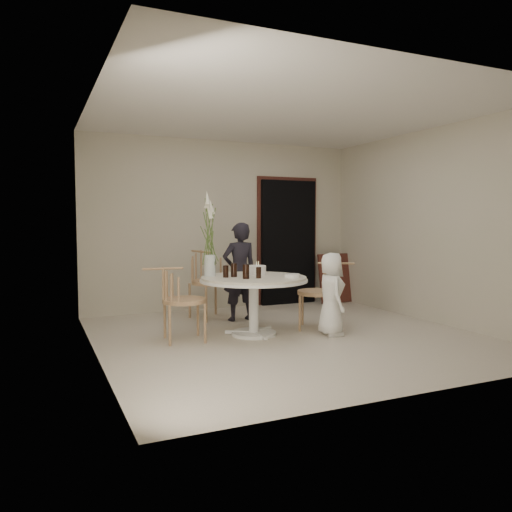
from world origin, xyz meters
name	(u,v)px	position (x,y,z in m)	size (l,w,h in m)	color
ground	(288,336)	(0.00, 0.00, 0.00)	(4.50, 4.50, 0.00)	beige
room_shell	(289,204)	(0.00, 0.00, 1.62)	(4.50, 4.50, 4.50)	silver
doorway	(288,242)	(1.15, 2.19, 1.05)	(1.00, 0.10, 2.10)	black
door_trim	(287,239)	(1.15, 2.23, 1.11)	(1.12, 0.03, 2.22)	#52291C
table	(254,286)	(-0.35, 0.25, 0.62)	(1.33, 1.33, 0.73)	white
picture_frame	(335,278)	(1.95, 1.95, 0.42)	(0.64, 0.04, 0.85)	#52291C
chair_far	(206,274)	(-0.52, 1.60, 0.64)	(0.63, 0.66, 0.98)	tan
chair_right	(327,286)	(0.66, 0.17, 0.57)	(0.67, 0.66, 0.89)	tan
chair_left	(174,293)	(-1.34, 0.33, 0.57)	(0.56, 0.53, 0.88)	tan
girl	(239,272)	(-0.16, 1.17, 0.70)	(0.51, 0.33, 1.39)	black
boy	(331,294)	(0.52, -0.15, 0.51)	(0.50, 0.33, 1.03)	white
birthday_cake	(257,270)	(-0.21, 0.47, 0.79)	(0.24, 0.24, 0.16)	white
cola_tumbler_a	(246,272)	(-0.52, 0.08, 0.82)	(0.08, 0.08, 0.17)	black
cola_tumbler_b	(259,273)	(-0.37, 0.06, 0.80)	(0.06, 0.06, 0.13)	black
cola_tumbler_c	(226,271)	(-0.70, 0.31, 0.80)	(0.07, 0.07, 0.15)	black
cola_tumbler_d	(234,270)	(-0.58, 0.32, 0.81)	(0.08, 0.08, 0.17)	black
plate_stack	(292,276)	(0.03, -0.04, 0.75)	(0.19, 0.19, 0.05)	white
flower_vase	(210,238)	(-0.83, 0.52, 1.20)	(0.14, 0.14, 1.06)	silver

